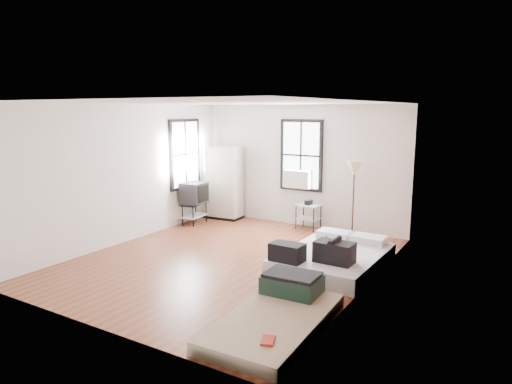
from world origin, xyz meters
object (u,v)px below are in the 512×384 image
Objects in this scene: tv_stand at (194,194)px; floor_lamp at (354,172)px; side_table at (308,210)px; mattress_main at (332,257)px; wardrobe at (224,183)px; mattress_bare at (279,312)px.

floor_lamp is at bearing 6.93° from tv_stand.
side_table is 2.71m from tv_stand.
mattress_main is 1.32× the size of floor_lamp.
floor_lamp is (1.06, -0.07, 0.94)m from side_table.
wardrobe is 2.32m from side_table.
floor_lamp reaches higher than side_table.
wardrobe reaches higher than mattress_bare.
mattress_main is 2.18× the size of tv_stand.
wardrobe is 1.81× the size of tv_stand.
tv_stand reaches higher than mattress_bare.
tv_stand is (-2.53, -0.92, 0.26)m from side_table.
tv_stand reaches higher than mattress_main.
wardrobe is 0.91m from tv_stand.
wardrobe is 3.38m from floor_lamp.
mattress_main is 1.01× the size of mattress_bare.
tv_stand is at bearing -160.01° from side_table.
wardrobe reaches higher than side_table.
floor_lamp is 3.76m from tv_stand.
mattress_bare is 5.87m from wardrobe.
mattress_main is 4.18m from tv_stand.
side_table is 0.41× the size of floor_lamp.
mattress_main reaches higher than mattress_bare.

